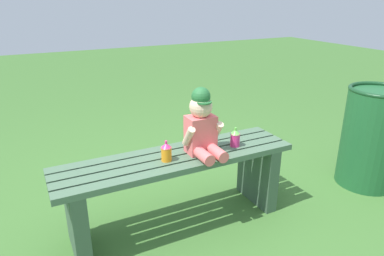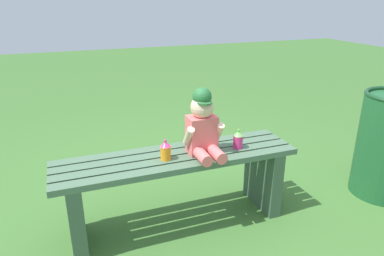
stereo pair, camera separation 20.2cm
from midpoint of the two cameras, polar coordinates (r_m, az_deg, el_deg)
ground_plane at (r=2.35m, az=-4.83°, el=-15.18°), size 16.00×16.00×0.00m
park_bench at (r=2.18m, az=-5.08°, el=-8.43°), size 1.46×0.36×0.48m
child_figure at (r=2.06m, az=-1.13°, el=0.36°), size 0.23×0.27×0.40m
sippy_cup_left at (r=2.02m, az=-7.06°, el=-3.87°), size 0.06×0.06×0.12m
sippy_cup_right at (r=2.21m, az=4.45°, el=-1.59°), size 0.06×0.06×0.12m
trash_bin at (r=2.90m, az=25.51°, el=-1.36°), size 0.44×0.44×0.76m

